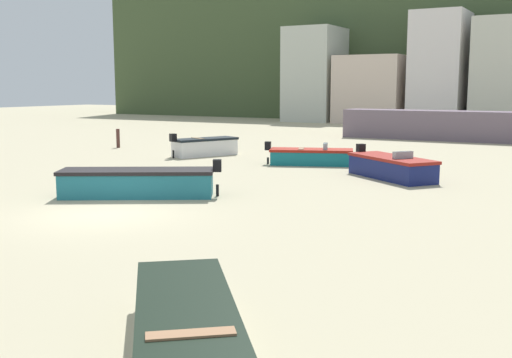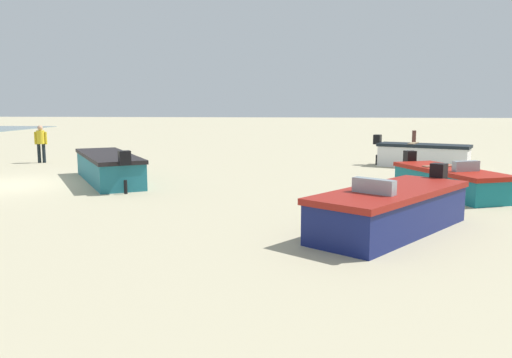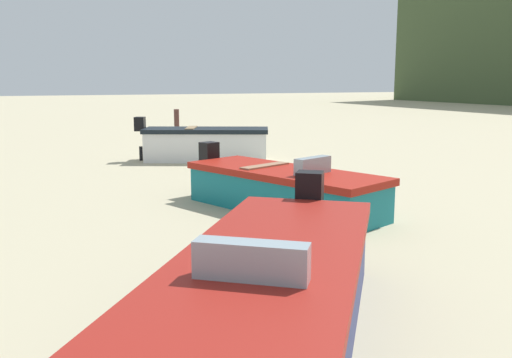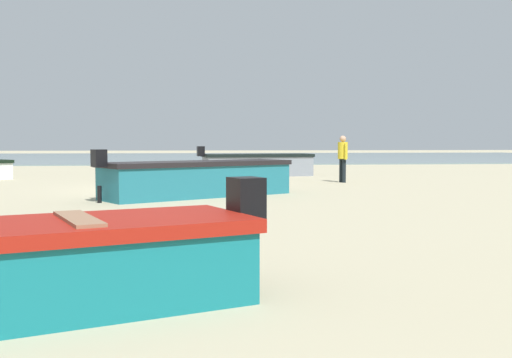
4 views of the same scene
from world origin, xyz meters
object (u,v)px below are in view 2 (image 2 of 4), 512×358
object	(u,v)px
boat_navy_0	(391,210)
boat_teal_1	(108,168)
beach_walker_foreground	(41,141)
boat_white_2	(423,155)
boat_teal_5	(449,181)
mooring_post_near_water	(414,141)

from	to	relation	value
boat_navy_0	boat_teal_1	distance (m)	10.19
boat_teal_1	beach_walker_foreground	world-z (taller)	beach_walker_foreground
boat_teal_1	boat_white_2	world-z (taller)	boat_white_2
boat_teal_5	mooring_post_near_water	distance (m)	13.57
boat_teal_1	boat_white_2	distance (m)	12.22
boat_teal_1	boat_teal_5	xyz separation A→B (m)	(1.55, 10.49, -0.07)
boat_navy_0	mooring_post_near_water	distance (m)	18.48
boat_teal_5	beach_walker_foreground	distance (m)	16.78
boat_white_2	beach_walker_foreground	xyz separation A→B (m)	(-0.14, -16.09, 0.47)
boat_teal_1	beach_walker_foreground	bearing A→B (deg)	103.33
boat_white_2	mooring_post_near_water	bearing A→B (deg)	-164.58
boat_navy_0	beach_walker_foreground	distance (m)	17.20
boat_navy_0	boat_teal_5	world-z (taller)	boat_navy_0
boat_teal_1	mooring_post_near_water	distance (m)	17.07
boat_navy_0	boat_white_2	bearing A→B (deg)	-68.30
boat_teal_1	beach_walker_foreground	size ratio (longest dim) A/B	3.14
boat_navy_0	beach_walker_foreground	xyz separation A→B (m)	(-11.18, -13.06, 0.50)
beach_walker_foreground	boat_teal_5	bearing A→B (deg)	144.29
beach_walker_foreground	boat_white_2	bearing A→B (deg)	167.05
boat_teal_5	beach_walker_foreground	size ratio (longest dim) A/B	2.55
boat_navy_0	boat_teal_1	world-z (taller)	boat_teal_1
boat_teal_5	beach_walker_foreground	world-z (taller)	beach_walker_foreground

